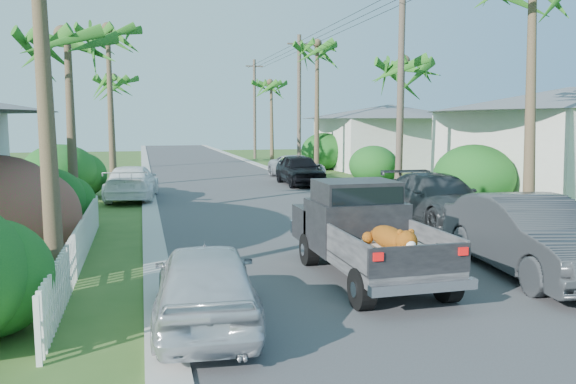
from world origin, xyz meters
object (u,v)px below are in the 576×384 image
object	(u,v)px
house_right_far	(389,139)
utility_pole_d	(255,108)
palm_r_c	(317,45)
house_right_near	(570,149)
parked_car_lf	(132,183)
palm_l_c	(108,30)
pickup_truck	(360,229)
palm_r_d	(271,83)
parked_car_ln	(206,284)
palm_r_b	(402,62)
parked_car_rd	(296,167)
palm_l_b	(67,35)
utility_pole_b	(400,91)
utility_pole_c	(299,103)
parked_car_rn	(531,237)
parked_car_rf	(300,170)
palm_l_d	(111,78)
parked_car_rm	(437,199)

from	to	relation	value
house_right_far	utility_pole_d	bearing A→B (deg)	119.65
palm_r_c	house_right_far	distance (m)	9.90
house_right_near	house_right_far	xyz separation A→B (m)	(0.00, 18.00, -0.10)
parked_car_lf	palm_l_c	size ratio (longest dim) A/B	0.54
pickup_truck	palm_r_d	world-z (taller)	palm_r_d
parked_car_ln	palm_r_b	world-z (taller)	palm_r_b
parked_car_rd	utility_pole_d	size ratio (longest dim) A/B	0.55
pickup_truck	palm_l_b	bearing A→B (deg)	128.09
utility_pole_b	utility_pole_c	world-z (taller)	same
parked_car_rn	palm_r_b	world-z (taller)	palm_r_b
parked_car_rf	house_right_far	bearing A→B (deg)	45.65
parked_car_rd	utility_pole_c	size ratio (longest dim) A/B	0.55
palm_r_c	utility_pole_c	size ratio (longest dim) A/B	1.04
parked_car_lf	parked_car_ln	bearing A→B (deg)	99.99
palm_l_d	palm_r_c	world-z (taller)	palm_r_c
house_right_near	utility_pole_b	distance (m)	7.84
palm_l_d	palm_r_c	size ratio (longest dim) A/B	0.82
palm_l_b	utility_pole_d	distance (m)	33.42
pickup_truck	palm_l_b	world-z (taller)	palm_l_b
house_right_near	utility_pole_c	distance (m)	17.79
parked_car_ln	utility_pole_c	xyz separation A→B (m)	(9.20, 26.98, 3.90)
parked_car_rn	parked_car_ln	bearing A→B (deg)	-163.07
utility_pole_c	palm_r_d	bearing A→B (deg)	85.71
palm_r_d	pickup_truck	bearing A→B (deg)	-100.00
parked_car_rm	house_right_far	distance (m)	22.72
palm_l_c	utility_pole_b	distance (m)	15.05
parked_car_rf	palm_r_d	xyz separation A→B (m)	(2.90, 19.27, 5.93)
pickup_truck	palm_r_b	xyz separation A→B (m)	(6.57, 11.71, 4.94)
parked_car_rd	parked_car_lf	size ratio (longest dim) A/B	0.98
parked_car_rf	utility_pole_c	bearing A→B (deg)	75.67
parked_car_rm	palm_l_d	bearing A→B (deg)	116.30
palm_l_b	palm_r_b	size ratio (longest dim) A/B	1.03
palm_l_d	utility_pole_d	size ratio (longest dim) A/B	0.86
pickup_truck	parked_car_rm	size ratio (longest dim) A/B	0.94
utility_pole_d	house_right_near	bearing A→B (deg)	-76.57
utility_pole_b	utility_pole_c	distance (m)	15.00
palm_l_d	house_right_far	xyz separation A→B (m)	(19.50, -4.00, -4.32)
palm_l_d	utility_pole_b	size ratio (longest dim) A/B	0.86
palm_r_b	utility_pole_b	world-z (taller)	utility_pole_b
parked_car_lf	house_right_near	bearing A→B (deg)	169.25
palm_l_c	parked_car_rf	bearing A→B (deg)	-7.54
parked_car_ln	palm_l_b	distance (m)	12.67
parked_car_rn	utility_pole_b	distance (m)	11.52
parked_car_ln	palm_l_b	bearing A→B (deg)	-69.18
parked_car_rn	utility_pole_c	xyz separation A→B (m)	(2.00, 25.71, 3.74)
pickup_truck	utility_pole_b	xyz separation A→B (m)	(5.57, 9.71, 3.59)
parked_car_rn	parked_car_rf	bearing A→B (deg)	96.89
parked_car_rn	utility_pole_b	world-z (taller)	utility_pole_b
parked_car_lf	palm_l_b	world-z (taller)	palm_l_b
utility_pole_b	palm_r_d	bearing A→B (deg)	88.09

